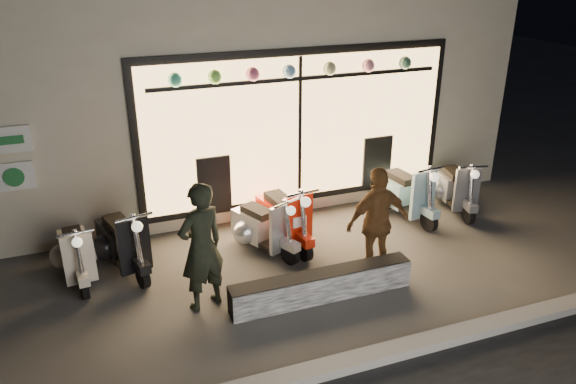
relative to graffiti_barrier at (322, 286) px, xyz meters
name	(u,v)px	position (x,y,z in m)	size (l,w,h in m)	color
ground	(296,276)	(-0.11, 0.65, -0.20)	(40.00, 40.00, 0.00)	#383533
kerb	(360,360)	(-0.11, -1.35, -0.14)	(40.00, 0.25, 0.12)	slate
shop_building	(209,66)	(-0.11, 5.63, 1.90)	(10.20, 6.23, 4.20)	beige
graffiti_barrier	(322,286)	(0.00, 0.00, 0.00)	(2.51, 0.28, 0.40)	black
scooter_silver	(259,226)	(-0.35, 1.62, 0.18)	(0.77, 1.30, 0.95)	black
scooter_red	(281,216)	(0.06, 1.77, 0.22)	(0.59, 1.47, 1.04)	black
scooter_black	(121,240)	(-2.39, 1.83, 0.21)	(0.70, 1.42, 1.01)	black
scooter_cream	(76,252)	(-3.03, 1.78, 0.17)	(0.49, 1.29, 0.92)	black
scooter_blue	(402,192)	(2.36, 1.94, 0.22)	(0.57, 1.46, 1.04)	black
scooter_grey	(454,186)	(3.40, 1.88, 0.19)	(0.63, 1.37, 0.97)	black
man	(201,247)	(-1.49, 0.39, 0.67)	(0.63, 0.42, 1.74)	black
woman	(377,222)	(0.99, 0.35, 0.61)	(0.95, 0.39, 1.62)	brown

